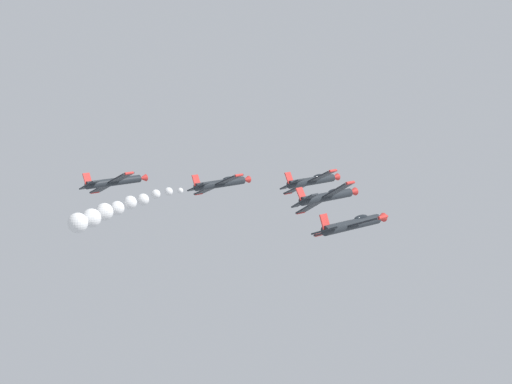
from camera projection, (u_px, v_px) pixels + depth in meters
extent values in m
cylinder|color=#23282D|center=(311.00, 181.00, 115.59)|extent=(1.47, 9.00, 1.47)
cone|color=red|center=(335.00, 177.00, 119.14)|extent=(1.40, 1.20, 1.40)
cube|color=#23282D|center=(310.00, 182.00, 115.30)|extent=(8.34, 1.90, 4.21)
cylinder|color=red|center=(288.00, 193.00, 118.52)|extent=(0.48, 1.40, 0.48)
cylinder|color=red|center=(333.00, 171.00, 112.07)|extent=(0.48, 1.40, 0.48)
cube|color=#23282D|center=(292.00, 184.00, 112.82)|extent=(3.49, 1.20, 1.83)
cube|color=red|center=(289.00, 178.00, 112.89)|extent=(0.83, 1.10, 1.50)
ellipsoid|color=black|center=(319.00, 176.00, 116.92)|extent=(1.03, 2.20, 0.98)
cylinder|color=#23282D|center=(220.00, 184.00, 117.48)|extent=(1.44, 9.00, 1.44)
cone|color=red|center=(246.00, 180.00, 121.02)|extent=(1.37, 1.20, 1.37)
cube|color=#23282D|center=(218.00, 185.00, 117.19)|extent=(8.54, 1.90, 3.75)
cylinder|color=red|center=(199.00, 194.00, 120.45)|extent=(0.47, 1.40, 0.47)
cylinder|color=red|center=(239.00, 175.00, 113.93)|extent=(0.47, 1.40, 0.47)
cube|color=#23282D|center=(199.00, 187.00, 114.70)|extent=(3.57, 1.20, 1.65)
cube|color=red|center=(196.00, 180.00, 114.74)|extent=(0.75, 1.10, 1.53)
ellipsoid|color=black|center=(228.00, 179.00, 118.79)|extent=(1.01, 2.20, 0.96)
sphere|color=white|center=(180.00, 191.00, 112.51)|extent=(0.80, 0.80, 0.80)
sphere|color=white|center=(169.00, 192.00, 110.75)|extent=(1.14, 1.14, 1.14)
sphere|color=white|center=(156.00, 194.00, 109.14)|extent=(1.23, 1.23, 1.23)
sphere|color=white|center=(143.00, 200.00, 107.52)|extent=(1.57, 1.57, 1.57)
sphere|color=white|center=(130.00, 203.00, 105.82)|extent=(1.75, 1.75, 1.75)
sphere|color=white|center=(117.00, 208.00, 104.11)|extent=(1.82, 1.82, 1.82)
sphere|color=white|center=(104.00, 212.00, 102.24)|extent=(2.20, 2.20, 2.20)
sphere|color=white|center=(92.00, 218.00, 100.39)|extent=(2.33, 2.33, 2.33)
sphere|color=white|center=(78.00, 223.00, 98.58)|extent=(2.46, 2.46, 2.46)
cylinder|color=#23282D|center=(326.00, 197.00, 102.39)|extent=(1.51, 9.00, 1.51)
cone|color=red|center=(352.00, 192.00, 105.94)|extent=(1.43, 1.20, 1.43)
cube|color=#23282D|center=(325.00, 198.00, 102.09)|extent=(8.01, 1.90, 4.84)
cylinder|color=red|center=(300.00, 212.00, 105.25)|extent=(0.49, 1.40, 0.49)
cylinder|color=red|center=(350.00, 183.00, 98.93)|extent=(0.49, 1.40, 0.49)
cube|color=#23282D|center=(305.00, 201.00, 99.62)|extent=(3.36, 1.20, 2.09)
cube|color=red|center=(301.00, 194.00, 99.74)|extent=(0.94, 1.10, 1.45)
ellipsoid|color=black|center=(334.00, 191.00, 103.75)|extent=(1.05, 2.20, 1.01)
cylinder|color=#23282D|center=(114.00, 182.00, 117.46)|extent=(1.45, 9.00, 1.45)
cone|color=red|center=(143.00, 178.00, 121.00)|extent=(1.37, 1.20, 1.37)
cube|color=#23282D|center=(111.00, 183.00, 117.17)|extent=(8.52, 1.90, 3.82)
cylinder|color=red|center=(95.00, 192.00, 120.42)|extent=(0.47, 1.40, 0.47)
cylinder|color=red|center=(129.00, 173.00, 113.91)|extent=(0.47, 1.40, 0.47)
cube|color=#23282D|center=(90.00, 185.00, 114.68)|extent=(3.56, 1.20, 1.67)
cube|color=red|center=(87.00, 179.00, 114.72)|extent=(0.76, 1.10, 1.52)
ellipsoid|color=black|center=(123.00, 177.00, 118.77)|extent=(1.01, 2.20, 0.96)
cylinder|color=#23282D|center=(352.00, 225.00, 89.56)|extent=(1.41, 9.00, 1.41)
cone|color=red|center=(380.00, 218.00, 93.11)|extent=(1.34, 1.20, 1.34)
cube|color=#23282D|center=(350.00, 226.00, 89.28)|extent=(8.69, 1.90, 3.36)
cylinder|color=red|center=(319.00, 234.00, 92.56)|extent=(0.46, 1.40, 0.46)
cylinder|color=red|center=(383.00, 217.00, 85.99)|extent=(0.46, 1.40, 0.46)
cube|color=#23282D|center=(328.00, 230.00, 86.79)|extent=(3.63, 1.20, 1.49)
cube|color=red|center=(325.00, 221.00, 86.79)|extent=(0.69, 1.10, 1.55)
ellipsoid|color=black|center=(361.00, 218.00, 90.86)|extent=(0.99, 2.20, 0.93)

